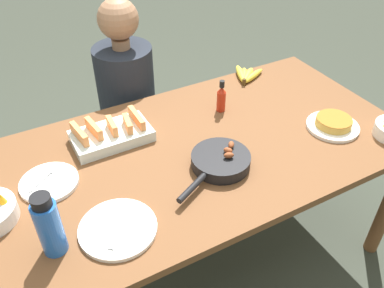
% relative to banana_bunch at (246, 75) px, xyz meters
% --- Properties ---
extents(ground_plane, '(14.00, 14.00, 0.00)m').
position_rel_banana_bunch_xyz_m(ground_plane, '(-0.55, -0.39, -0.76)').
color(ground_plane, '#383D33').
extents(dining_table, '(1.89, 0.95, 0.74)m').
position_rel_banana_bunch_xyz_m(dining_table, '(-0.55, -0.39, -0.10)').
color(dining_table, brown).
rests_on(dining_table, ground_plane).
extents(banana_bunch, '(0.19, 0.19, 0.04)m').
position_rel_banana_bunch_xyz_m(banana_bunch, '(0.00, 0.00, 0.00)').
color(banana_bunch, yellow).
rests_on(banana_bunch, dining_table).
extents(melon_tray, '(0.33, 0.19, 0.10)m').
position_rel_banana_bunch_xyz_m(melon_tray, '(-0.82, -0.17, 0.02)').
color(melon_tray, silver).
rests_on(melon_tray, dining_table).
extents(skillet, '(0.38, 0.26, 0.08)m').
position_rel_banana_bunch_xyz_m(skillet, '(-0.50, -0.54, 0.01)').
color(skillet, black).
rests_on(skillet, dining_table).
extents(frittata_plate_center, '(0.23, 0.23, 0.05)m').
position_rel_banana_bunch_xyz_m(frittata_plate_center, '(0.08, -0.56, 0.00)').
color(frittata_plate_center, white).
rests_on(frittata_plate_center, dining_table).
extents(empty_plate_near_front, '(0.27, 0.27, 0.02)m').
position_rel_banana_bunch_xyz_m(empty_plate_near_front, '(-0.97, -0.65, -0.01)').
color(empty_plate_near_front, white).
rests_on(empty_plate_near_front, dining_table).
extents(empty_plate_far_left, '(0.22, 0.22, 0.02)m').
position_rel_banana_bunch_xyz_m(empty_plate_far_left, '(-1.12, -0.32, -0.01)').
color(empty_plate_far_left, white).
rests_on(empty_plate_far_left, dining_table).
extents(water_bottle, '(0.08, 0.08, 0.24)m').
position_rel_banana_bunch_xyz_m(water_bottle, '(-1.18, -0.63, 0.09)').
color(water_bottle, blue).
rests_on(water_bottle, dining_table).
extents(hot_sauce_bottle, '(0.04, 0.04, 0.16)m').
position_rel_banana_bunch_xyz_m(hot_sauce_bottle, '(-0.28, -0.20, 0.05)').
color(hot_sauce_bottle, '#B72814').
rests_on(hot_sauce_bottle, dining_table).
extents(person_figure, '(0.34, 0.34, 1.19)m').
position_rel_banana_bunch_xyz_m(person_figure, '(-0.58, 0.28, -0.26)').
color(person_figure, black).
rests_on(person_figure, ground_plane).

